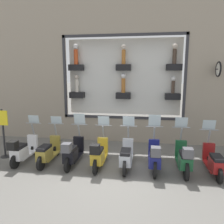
{
  "coord_description": "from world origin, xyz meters",
  "views": [
    {
      "loc": [
        -6.28,
        -1.02,
        3.15
      ],
      "look_at": [
        2.0,
        0.26,
        1.64
      ],
      "focal_mm": 35.0,
      "sensor_mm": 36.0,
      "label": 1
    }
  ],
  "objects_px": {
    "shop_sign_post": "(3,131)",
    "scooter_silver_4": "(126,156)",
    "scooter_yellow_5": "(99,154)",
    "scooter_white_8": "(23,150)",
    "scooter_navy_3": "(154,157)",
    "scooter_green_2": "(184,158)",
    "scooter_olive_7": "(48,152)",
    "scooter_red_1": "(214,162)",
    "scooter_black_6": "(73,152)"
  },
  "relations": [
    {
      "from": "scooter_silver_4",
      "to": "scooter_white_8",
      "type": "height_order",
      "value": "scooter_silver_4"
    },
    {
      "from": "scooter_red_1",
      "to": "scooter_yellow_5",
      "type": "height_order",
      "value": "scooter_yellow_5"
    },
    {
      "from": "scooter_navy_3",
      "to": "shop_sign_post",
      "type": "xyz_separation_m",
      "value": [
        0.36,
        5.54,
        0.52
      ]
    },
    {
      "from": "scooter_olive_7",
      "to": "scooter_white_8",
      "type": "height_order",
      "value": "scooter_white_8"
    },
    {
      "from": "scooter_red_1",
      "to": "scooter_white_8",
      "type": "distance_m",
      "value": 6.41
    },
    {
      "from": "shop_sign_post",
      "to": "scooter_red_1",
      "type": "bearing_deg",
      "value": -92.4
    },
    {
      "from": "scooter_yellow_5",
      "to": "scooter_olive_7",
      "type": "xyz_separation_m",
      "value": [
        0.06,
        1.83,
        -0.05
      ]
    },
    {
      "from": "shop_sign_post",
      "to": "scooter_green_2",
      "type": "bearing_deg",
      "value": -93.15
    },
    {
      "from": "scooter_red_1",
      "to": "scooter_olive_7",
      "type": "height_order",
      "value": "scooter_red_1"
    },
    {
      "from": "scooter_green_2",
      "to": "scooter_olive_7",
      "type": "xyz_separation_m",
      "value": [
        0.05,
        4.58,
        -0.07
      ]
    },
    {
      "from": "shop_sign_post",
      "to": "scooter_black_6",
      "type": "bearing_deg",
      "value": -97.43
    },
    {
      "from": "scooter_white_8",
      "to": "shop_sign_post",
      "type": "height_order",
      "value": "shop_sign_post"
    },
    {
      "from": "scooter_green_2",
      "to": "shop_sign_post",
      "type": "relative_size",
      "value": 0.98
    },
    {
      "from": "scooter_navy_3",
      "to": "scooter_black_6",
      "type": "height_order",
      "value": "scooter_navy_3"
    },
    {
      "from": "scooter_yellow_5",
      "to": "scooter_white_8",
      "type": "xyz_separation_m",
      "value": [
        -0.01,
        2.75,
        -0.01
      ]
    },
    {
      "from": "scooter_yellow_5",
      "to": "shop_sign_post",
      "type": "xyz_separation_m",
      "value": [
        0.37,
        3.71,
        0.53
      ]
    },
    {
      "from": "scooter_white_8",
      "to": "shop_sign_post",
      "type": "bearing_deg",
      "value": 68.82
    },
    {
      "from": "scooter_red_1",
      "to": "scooter_olive_7",
      "type": "bearing_deg",
      "value": 89.98
    },
    {
      "from": "scooter_navy_3",
      "to": "scooter_red_1",
      "type": "bearing_deg",
      "value": -88.48
    },
    {
      "from": "scooter_red_1",
      "to": "scooter_yellow_5",
      "type": "relative_size",
      "value": 0.99
    },
    {
      "from": "shop_sign_post",
      "to": "scooter_silver_4",
      "type": "bearing_deg",
      "value": -93.75
    },
    {
      "from": "scooter_silver_4",
      "to": "scooter_black_6",
      "type": "height_order",
      "value": "scooter_black_6"
    },
    {
      "from": "shop_sign_post",
      "to": "scooter_white_8",
      "type": "bearing_deg",
      "value": -111.18
    },
    {
      "from": "scooter_silver_4",
      "to": "shop_sign_post",
      "type": "relative_size",
      "value": 0.98
    },
    {
      "from": "scooter_black_6",
      "to": "scooter_white_8",
      "type": "bearing_deg",
      "value": 90.26
    },
    {
      "from": "scooter_white_8",
      "to": "scooter_silver_4",
      "type": "bearing_deg",
      "value": -88.91
    },
    {
      "from": "scooter_olive_7",
      "to": "scooter_red_1",
      "type": "bearing_deg",
      "value": -90.02
    },
    {
      "from": "scooter_green_2",
      "to": "scooter_navy_3",
      "type": "xyz_separation_m",
      "value": [
        -0.0,
        0.92,
        -0.0
      ]
    },
    {
      "from": "scooter_yellow_5",
      "to": "scooter_white_8",
      "type": "distance_m",
      "value": 2.75
    },
    {
      "from": "scooter_red_1",
      "to": "scooter_navy_3",
      "type": "distance_m",
      "value": 1.83
    },
    {
      "from": "scooter_red_1",
      "to": "scooter_navy_3",
      "type": "height_order",
      "value": "scooter_navy_3"
    },
    {
      "from": "scooter_green_2",
      "to": "scooter_olive_7",
      "type": "height_order",
      "value": "scooter_green_2"
    },
    {
      "from": "scooter_navy_3",
      "to": "shop_sign_post",
      "type": "bearing_deg",
      "value": 86.31
    },
    {
      "from": "scooter_green_2",
      "to": "scooter_silver_4",
      "type": "distance_m",
      "value": 1.83
    },
    {
      "from": "scooter_red_1",
      "to": "scooter_green_2",
      "type": "xyz_separation_m",
      "value": [
        -0.05,
        0.92,
        0.07
      ]
    },
    {
      "from": "scooter_yellow_5",
      "to": "scooter_olive_7",
      "type": "bearing_deg",
      "value": 88.15
    },
    {
      "from": "scooter_navy_3",
      "to": "scooter_black_6",
      "type": "xyz_separation_m",
      "value": [
        -0.01,
        2.75,
        -0.01
      ]
    },
    {
      "from": "scooter_silver_4",
      "to": "shop_sign_post",
      "type": "height_order",
      "value": "shop_sign_post"
    },
    {
      "from": "scooter_navy_3",
      "to": "scooter_green_2",
      "type": "bearing_deg",
      "value": -89.92
    },
    {
      "from": "scooter_navy_3",
      "to": "scooter_olive_7",
      "type": "relative_size",
      "value": 1.01
    },
    {
      "from": "scooter_red_1",
      "to": "shop_sign_post",
      "type": "bearing_deg",
      "value": 87.6
    },
    {
      "from": "scooter_silver_4",
      "to": "scooter_green_2",
      "type": "bearing_deg",
      "value": -91.66
    },
    {
      "from": "scooter_white_8",
      "to": "shop_sign_post",
      "type": "relative_size",
      "value": 0.97
    },
    {
      "from": "scooter_black_6",
      "to": "shop_sign_post",
      "type": "bearing_deg",
      "value": 82.57
    },
    {
      "from": "scooter_green_2",
      "to": "scooter_yellow_5",
      "type": "distance_m",
      "value": 2.75
    },
    {
      "from": "scooter_green_2",
      "to": "scooter_yellow_5",
      "type": "relative_size",
      "value": 1.01
    },
    {
      "from": "scooter_olive_7",
      "to": "scooter_black_6",
      "type": "bearing_deg",
      "value": -93.58
    },
    {
      "from": "scooter_silver_4",
      "to": "scooter_black_6",
      "type": "distance_m",
      "value": 1.83
    },
    {
      "from": "scooter_green_2",
      "to": "scooter_white_8",
      "type": "distance_m",
      "value": 5.49
    },
    {
      "from": "scooter_red_1",
      "to": "scooter_green_2",
      "type": "height_order",
      "value": "scooter_green_2"
    }
  ]
}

